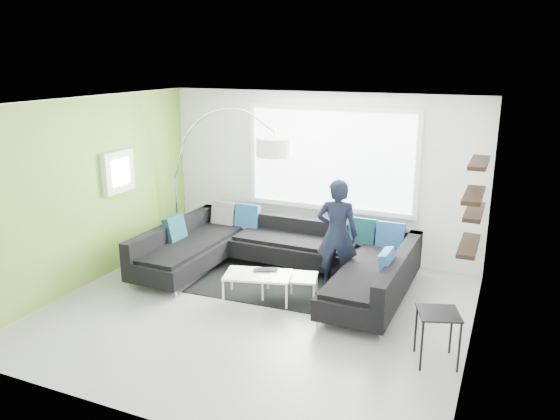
% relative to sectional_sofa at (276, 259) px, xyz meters
% --- Properties ---
extents(ground, '(5.50, 5.50, 0.00)m').
position_rel_sectional_sofa_xyz_m(ground, '(0.15, -1.02, -0.37)').
color(ground, gray).
rests_on(ground, ground).
extents(room_shell, '(5.54, 5.04, 2.82)m').
position_rel_sectional_sofa_xyz_m(room_shell, '(0.19, -0.81, 1.44)').
color(room_shell, silver).
rests_on(room_shell, ground).
extents(sectional_sofa, '(3.97, 2.48, 0.85)m').
position_rel_sectional_sofa_xyz_m(sectional_sofa, '(0.00, 0.00, 0.00)').
color(sectional_sofa, black).
rests_on(sectional_sofa, ground).
extents(rug, '(2.27, 1.69, 0.01)m').
position_rel_sectional_sofa_xyz_m(rug, '(-0.05, -0.07, -0.37)').
color(rug, black).
rests_on(rug, ground).
extents(coffee_table, '(1.34, 0.98, 0.39)m').
position_rel_sectional_sofa_xyz_m(coffee_table, '(0.21, -0.56, -0.18)').
color(coffee_table, white).
rests_on(coffee_table, ground).
extents(arc_lamp, '(2.59, 1.52, 2.58)m').
position_rel_sectional_sofa_xyz_m(arc_lamp, '(-2.29, 0.75, 0.91)').
color(arc_lamp, silver).
rests_on(arc_lamp, ground).
extents(side_table, '(0.57, 0.57, 0.61)m').
position_rel_sectional_sofa_xyz_m(side_table, '(2.58, -1.37, -0.07)').
color(side_table, black).
rests_on(side_table, ground).
extents(person, '(0.73, 0.58, 1.67)m').
position_rel_sectional_sofa_xyz_m(person, '(0.90, 0.18, 0.46)').
color(person, black).
rests_on(person, ground).
extents(laptop, '(0.52, 0.50, 0.03)m').
position_rel_sectional_sofa_xyz_m(laptop, '(0.10, -0.58, 0.03)').
color(laptop, black).
rests_on(laptop, coffee_table).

